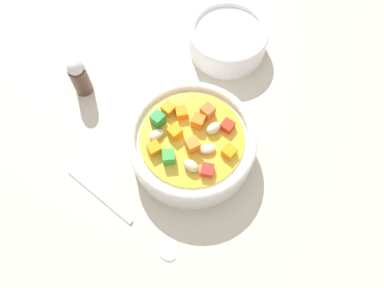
# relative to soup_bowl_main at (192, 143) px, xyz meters

# --- Properties ---
(ground_plane) EXTENTS (1.40, 1.40, 0.02)m
(ground_plane) POSITION_rel_soup_bowl_main_xyz_m (0.00, -0.00, -0.04)
(ground_plane) COLOR #BAB2A0
(soup_bowl_main) EXTENTS (0.20, 0.20, 0.07)m
(soup_bowl_main) POSITION_rel_soup_bowl_main_xyz_m (0.00, 0.00, 0.00)
(soup_bowl_main) COLOR white
(soup_bowl_main) RESTS_ON ground_plane
(spoon) EXTENTS (0.03, 0.22, 0.01)m
(spoon) POSITION_rel_soup_bowl_main_xyz_m (-0.15, -0.00, -0.03)
(spoon) COLOR silver
(spoon) RESTS_ON ground_plane
(side_bowl_small) EXTENTS (0.14, 0.14, 0.05)m
(side_bowl_small) POSITION_rel_soup_bowl_main_xyz_m (0.20, 0.10, -0.01)
(side_bowl_small) COLOR white
(side_bowl_small) RESTS_ON ground_plane
(pepper_shaker) EXTENTS (0.03, 0.03, 0.08)m
(pepper_shaker) POSITION_rel_soup_bowl_main_xyz_m (-0.04, 0.22, 0.01)
(pepper_shaker) COLOR #4C3828
(pepper_shaker) RESTS_ON ground_plane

